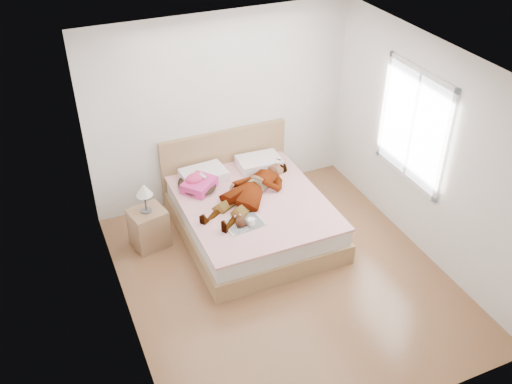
# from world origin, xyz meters

# --- Properties ---
(ground) EXTENTS (4.00, 4.00, 0.00)m
(ground) POSITION_xyz_m (0.00, 0.00, 0.00)
(ground) COLOR #4D3218
(ground) RESTS_ON ground
(woman) EXTENTS (1.73, 1.48, 0.23)m
(woman) POSITION_xyz_m (0.03, 1.07, 0.63)
(woman) COLOR silver
(woman) RESTS_ON bed
(hair) EXTENTS (0.53, 0.63, 0.09)m
(hair) POSITION_xyz_m (-0.54, 1.52, 0.55)
(hair) COLOR black
(hair) RESTS_ON bed
(phone) EXTENTS (0.09, 0.10, 0.05)m
(phone) POSITION_xyz_m (-0.47, 1.47, 0.70)
(phone) COLOR silver
(phone) RESTS_ON bed
(room_shell) EXTENTS (4.00, 4.00, 4.00)m
(room_shell) POSITION_xyz_m (1.77, 0.30, 1.50)
(room_shell) COLOR white
(room_shell) RESTS_ON ground
(bed) EXTENTS (1.80, 2.08, 1.00)m
(bed) POSITION_xyz_m (0.00, 1.04, 0.28)
(bed) COLOR olive
(bed) RESTS_ON ground
(towel) EXTENTS (0.53, 0.52, 0.22)m
(towel) POSITION_xyz_m (-0.54, 1.46, 0.60)
(towel) COLOR #EB3F8A
(towel) RESTS_ON bed
(magazine) EXTENTS (0.50, 0.36, 0.03)m
(magazine) POSITION_xyz_m (-0.29, 0.54, 0.52)
(magazine) COLOR white
(magazine) RESTS_ON bed
(coffee_mug) EXTENTS (0.14, 0.11, 0.10)m
(coffee_mug) POSITION_xyz_m (-0.22, 0.48, 0.56)
(coffee_mug) COLOR white
(coffee_mug) RESTS_ON bed
(plush_toy) EXTENTS (0.13, 0.20, 0.11)m
(plush_toy) POSITION_xyz_m (-0.34, 0.53, 0.57)
(plush_toy) COLOR black
(plush_toy) RESTS_ON bed
(nightstand) EXTENTS (0.49, 0.45, 0.91)m
(nightstand) POSITION_xyz_m (-1.28, 1.25, 0.30)
(nightstand) COLOR brown
(nightstand) RESTS_ON ground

